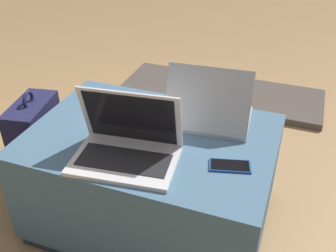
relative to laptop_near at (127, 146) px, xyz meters
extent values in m
plane|color=tan|center=(0.02, 0.17, -0.52)|extent=(14.00, 14.00, 0.00)
cube|color=#2A3D4E|center=(0.02, 0.17, -0.49)|extent=(0.93, 0.65, 0.05)
cube|color=slate|center=(0.02, 0.17, -0.26)|extent=(0.97, 0.68, 0.42)
cube|color=silver|center=(0.00, -0.03, -0.04)|extent=(0.40, 0.29, 0.02)
cube|color=#232328|center=(0.00, -0.04, -0.04)|extent=(0.34, 0.17, 0.00)
cube|color=silver|center=(-0.01, 0.06, 0.08)|extent=(0.38, 0.11, 0.24)
cube|color=black|center=(-0.01, 0.05, 0.08)|extent=(0.34, 0.10, 0.21)
cube|color=#B7B7BC|center=(0.21, 0.36, -0.04)|extent=(0.35, 0.28, 0.02)
cube|color=#9E9EA3|center=(0.21, 0.36, -0.04)|extent=(0.30, 0.16, 0.00)
cube|color=#B7B7BC|center=(0.22, 0.27, 0.08)|extent=(0.34, 0.12, 0.25)
cube|color=green|center=(0.22, 0.28, 0.08)|extent=(0.30, 0.11, 0.22)
cube|color=#1E4C9E|center=(0.36, 0.08, -0.05)|extent=(0.16, 0.10, 0.01)
cube|color=black|center=(0.36, 0.08, -0.04)|extent=(0.14, 0.09, 0.00)
cube|color=#23234C|center=(-0.59, 0.22, -0.29)|extent=(0.20, 0.31, 0.46)
cube|color=#1E1E41|center=(-0.68, 0.20, -0.38)|extent=(0.09, 0.24, 0.21)
torus|color=#23234C|center=(-0.59, 0.22, -0.04)|extent=(0.03, 0.09, 0.09)
cube|color=#564C47|center=(0.02, 1.45, -0.50)|extent=(1.40, 0.50, 0.04)
camera|label=1|loc=(0.53, -1.02, 0.81)|focal=42.00mm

